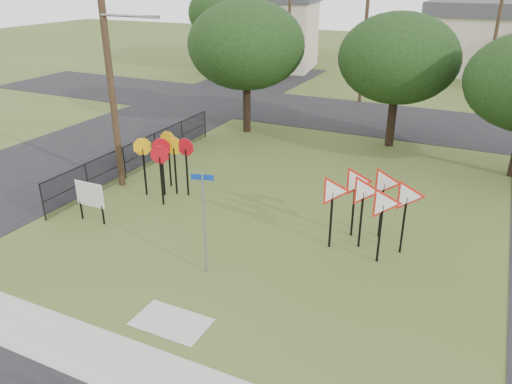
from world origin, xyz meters
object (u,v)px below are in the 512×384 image
yield_sign_cluster (370,194)px  info_board (90,196)px  street_name_sign (204,218)px  stop_sign_cluster (166,153)px

yield_sign_cluster → info_board: 9.94m
street_name_sign → yield_sign_cluster: bearing=42.2°
stop_sign_cluster → info_board: (-1.11, -3.23, -0.80)m
yield_sign_cluster → stop_sign_cluster: bearing=175.5°
street_name_sign → info_board: (-5.54, 1.10, -0.80)m
street_name_sign → info_board: street_name_sign is taller
street_name_sign → info_board: 5.70m
stop_sign_cluster → yield_sign_cluster: size_ratio=0.75×
stop_sign_cluster → info_board: size_ratio=1.59×
info_board → street_name_sign: bearing=-11.2°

